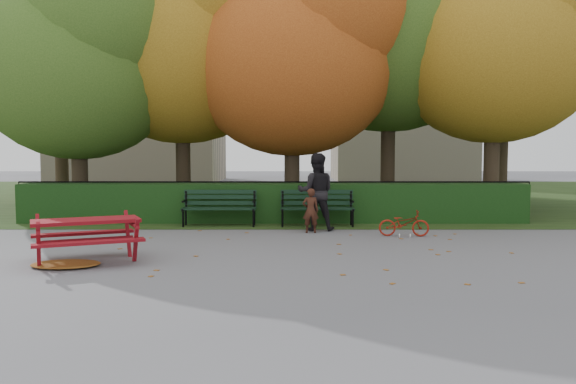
{
  "coord_description": "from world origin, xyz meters",
  "views": [
    {
      "loc": [
        0.39,
        -10.03,
        1.8
      ],
      "look_at": [
        0.39,
        1.36,
        1.0
      ],
      "focal_mm": 35.0,
      "sensor_mm": 36.0,
      "label": 1
    }
  ],
  "objects_px": {
    "tree_c": "(304,45)",
    "tree_d": "(404,14)",
    "tree_b": "(192,30)",
    "tree_e": "(509,34)",
    "tree_g": "(516,50)",
    "picnic_table": "(86,229)",
    "child": "(311,211)",
    "bench_left": "(220,205)",
    "bench_right": "(317,205)",
    "tree_a": "(85,53)",
    "bicycle": "(404,223)",
    "adult": "(316,192)",
    "tree_f": "(66,37)"
  },
  "relations": [
    {
      "from": "tree_d",
      "to": "tree_f",
      "type": "distance_m",
      "value": 11.2
    },
    {
      "from": "tree_e",
      "to": "bench_right",
      "type": "relative_size",
      "value": 4.53
    },
    {
      "from": "tree_a",
      "to": "picnic_table",
      "type": "distance_m",
      "value": 7.94
    },
    {
      "from": "tree_g",
      "to": "picnic_table",
      "type": "bearing_deg",
      "value": -136.51
    },
    {
      "from": "tree_b",
      "to": "tree_g",
      "type": "height_order",
      "value": "tree_b"
    },
    {
      "from": "bench_left",
      "to": "picnic_table",
      "type": "distance_m",
      "value": 4.89
    },
    {
      "from": "bench_left",
      "to": "bicycle",
      "type": "relative_size",
      "value": 1.69
    },
    {
      "from": "bench_right",
      "to": "child",
      "type": "distance_m",
      "value": 1.24
    },
    {
      "from": "tree_e",
      "to": "tree_f",
      "type": "bearing_deg",
      "value": 165.75
    },
    {
      "from": "tree_d",
      "to": "picnic_table",
      "type": "xyz_separation_m",
      "value": [
        -6.8,
        -8.14,
        -5.43
      ]
    },
    {
      "from": "tree_b",
      "to": "adult",
      "type": "bearing_deg",
      "value": -47.87
    },
    {
      "from": "tree_a",
      "to": "bench_right",
      "type": "height_order",
      "value": "tree_a"
    },
    {
      "from": "tree_f",
      "to": "picnic_table",
      "type": "relative_size",
      "value": 4.42
    },
    {
      "from": "tree_e",
      "to": "child",
      "type": "distance_m",
      "value": 7.97
    },
    {
      "from": "tree_f",
      "to": "adult",
      "type": "relative_size",
      "value": 5.14
    },
    {
      "from": "tree_a",
      "to": "picnic_table",
      "type": "relative_size",
      "value": 3.6
    },
    {
      "from": "tree_b",
      "to": "tree_f",
      "type": "relative_size",
      "value": 0.96
    },
    {
      "from": "tree_c",
      "to": "tree_d",
      "type": "distance_m",
      "value": 3.5
    },
    {
      "from": "tree_b",
      "to": "bench_left",
      "type": "distance_m",
      "value": 5.87
    },
    {
      "from": "bench_right",
      "to": "bicycle",
      "type": "bearing_deg",
      "value": -44.33
    },
    {
      "from": "tree_g",
      "to": "bench_left",
      "type": "bearing_deg",
      "value": -147.83
    },
    {
      "from": "picnic_table",
      "to": "child",
      "type": "height_order",
      "value": "child"
    },
    {
      "from": "tree_f",
      "to": "picnic_table",
      "type": "xyz_separation_m",
      "value": [
        4.21,
        -10.15,
        -5.14
      ]
    },
    {
      "from": "tree_d",
      "to": "bicycle",
      "type": "relative_size",
      "value": 8.98
    },
    {
      "from": "tree_g",
      "to": "bench_right",
      "type": "height_order",
      "value": "tree_g"
    },
    {
      "from": "tree_g",
      "to": "child",
      "type": "distance_m",
      "value": 11.49
    },
    {
      "from": "bench_left",
      "to": "bicycle",
      "type": "height_order",
      "value": "bench_left"
    },
    {
      "from": "tree_c",
      "to": "child",
      "type": "height_order",
      "value": "tree_c"
    },
    {
      "from": "tree_c",
      "to": "bench_right",
      "type": "distance_m",
      "value": 4.87
    },
    {
      "from": "tree_b",
      "to": "bicycle",
      "type": "height_order",
      "value": "tree_b"
    },
    {
      "from": "tree_f",
      "to": "picnic_table",
      "type": "bearing_deg",
      "value": -67.48
    },
    {
      "from": "tree_e",
      "to": "adult",
      "type": "xyz_separation_m",
      "value": [
        -5.49,
        -2.87,
        -4.19
      ]
    },
    {
      "from": "tree_c",
      "to": "bicycle",
      "type": "relative_size",
      "value": 7.5
    },
    {
      "from": "tree_a",
      "to": "bicycle",
      "type": "distance_m",
      "value": 9.81
    },
    {
      "from": "tree_b",
      "to": "tree_d",
      "type": "distance_m",
      "value": 6.37
    },
    {
      "from": "tree_a",
      "to": "tree_c",
      "type": "relative_size",
      "value": 0.94
    },
    {
      "from": "child",
      "to": "tree_e",
      "type": "bearing_deg",
      "value": -150.94
    },
    {
      "from": "tree_a",
      "to": "bench_right",
      "type": "relative_size",
      "value": 4.16
    },
    {
      "from": "tree_d",
      "to": "bench_left",
      "type": "height_order",
      "value": "tree_d"
    },
    {
      "from": "tree_f",
      "to": "bench_right",
      "type": "distance_m",
      "value": 11.19
    },
    {
      "from": "tree_c",
      "to": "tree_b",
      "type": "bearing_deg",
      "value": 166.55
    },
    {
      "from": "tree_b",
      "to": "tree_e",
      "type": "height_order",
      "value": "tree_b"
    },
    {
      "from": "tree_c",
      "to": "bench_left",
      "type": "bearing_deg",
      "value": -133.36
    },
    {
      "from": "tree_f",
      "to": "tree_g",
      "type": "distance_m",
      "value": 15.48
    },
    {
      "from": "tree_g",
      "to": "bench_left",
      "type": "distance_m",
      "value": 12.37
    },
    {
      "from": "picnic_table",
      "to": "tree_d",
      "type": "bearing_deg",
      "value": 25.5
    },
    {
      "from": "tree_e",
      "to": "picnic_table",
      "type": "distance_m",
      "value": 12.43
    },
    {
      "from": "tree_f",
      "to": "tree_g",
      "type": "bearing_deg",
      "value": 1.94
    },
    {
      "from": "bench_right",
      "to": "bicycle",
      "type": "xyz_separation_m",
      "value": [
        1.78,
        -1.74,
        -0.24
      ]
    },
    {
      "from": "tree_a",
      "to": "bicycle",
      "type": "height_order",
      "value": "tree_a"
    }
  ]
}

